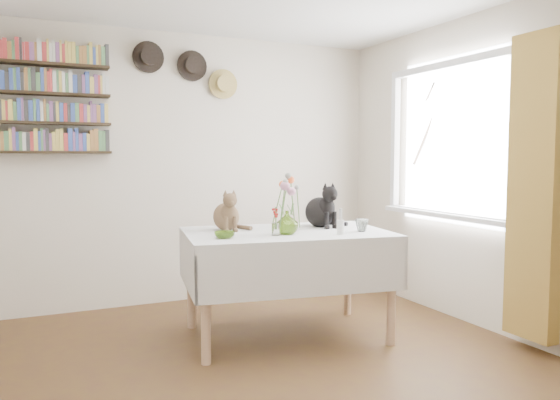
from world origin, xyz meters
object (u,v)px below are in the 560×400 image
dining_table (286,257)px  bookshelf_unit (47,98)px  black_cat (320,204)px  flower_vase (287,222)px  tabby_cat (226,209)px

dining_table → bookshelf_unit: size_ratio=1.63×
dining_table → black_cat: 0.54m
dining_table → flower_vase: (-0.06, -0.15, 0.28)m
dining_table → tabby_cat: (-0.39, 0.25, 0.36)m
black_cat → bookshelf_unit: bookshelf_unit is taller
dining_table → tabby_cat: bearing=146.8°
black_cat → flower_vase: (-0.42, -0.28, -0.10)m
dining_table → flower_vase: flower_vase is taller
bookshelf_unit → dining_table: bearing=-38.5°
tabby_cat → bookshelf_unit: size_ratio=0.32×
tabby_cat → bookshelf_unit: 1.80m
tabby_cat → black_cat: 0.76m
bookshelf_unit → black_cat: bearing=-30.2°
flower_vase → bookshelf_unit: 2.29m
dining_table → tabby_cat: size_ratio=5.11×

